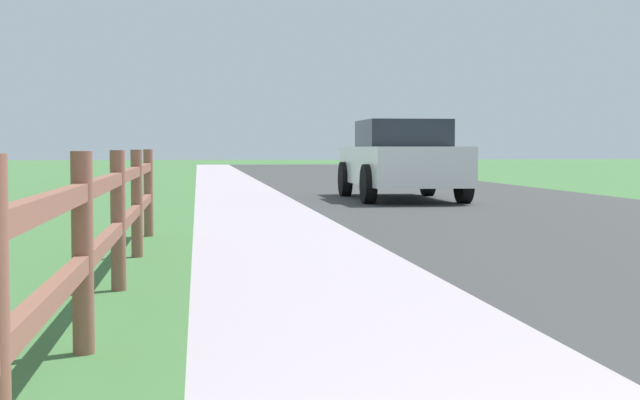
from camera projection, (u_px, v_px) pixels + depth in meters
The scene contains 6 objects.
ground_plane at pixel (270, 187), 26.00m from camera, with size 120.00×120.00×0.00m, color #3F6E39.
road_asphalt at pixel (382, 183), 28.42m from camera, with size 7.00×66.00×0.01m, color #373737.
curb_concrete at pixel (161, 184), 27.60m from camera, with size 6.00×66.00×0.01m, color #AA9BA5.
grass_verge at pixel (108, 185), 27.41m from camera, with size 5.00×66.00×0.00m, color #3F6E39.
rail_fence at pixel (103, 221), 5.91m from camera, with size 0.11×11.00×1.04m.
parked_suv_white at pixel (401, 160), 19.53m from camera, with size 2.08×4.74×1.62m.
Camera 1 is at (-1.94, -0.94, 1.05)m, focal length 53.69 mm.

